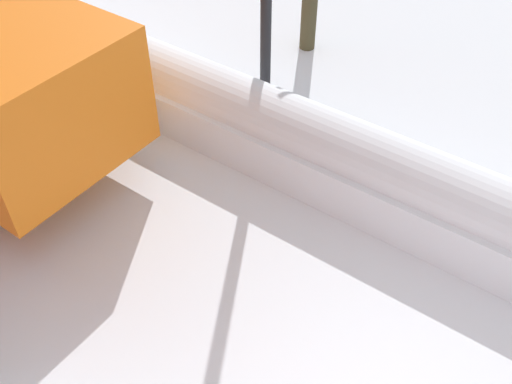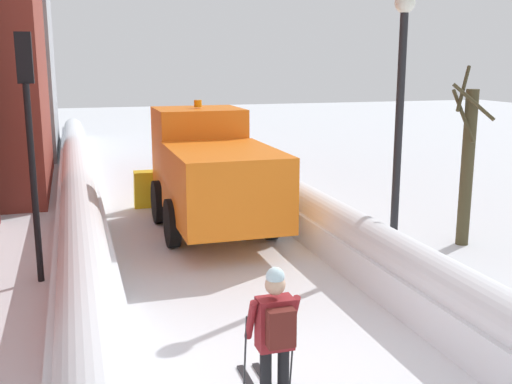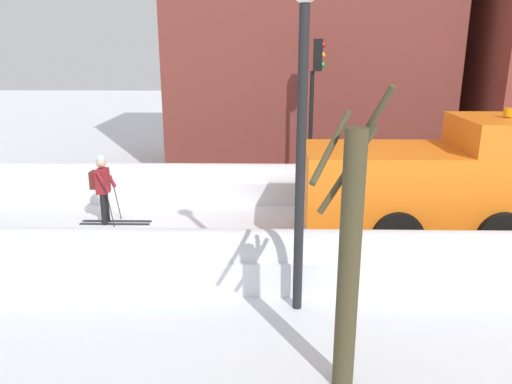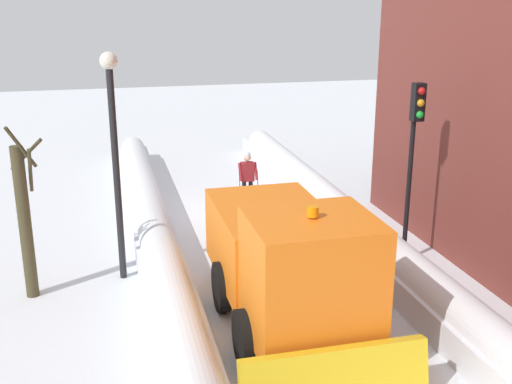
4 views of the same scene
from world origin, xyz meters
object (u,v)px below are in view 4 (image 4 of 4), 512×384
bare_tree_near (25,219)px  street_lamp (114,141)px  skier (247,175)px  traffic_light_pole (414,140)px  plow_truck (288,263)px

bare_tree_near → street_lamp: bearing=-166.5°
skier → traffic_light_pole: (-2.84, 5.57, 2.22)m
skier → street_lamp: 6.75m
skier → bare_tree_near: bare_tree_near is taller
plow_truck → bare_tree_near: size_ratio=1.49×
plow_truck → street_lamp: street_lamp is taller
skier → street_lamp: street_lamp is taller
skier → traffic_light_pole: 6.64m
skier → traffic_light_pole: traffic_light_pole is taller
plow_truck → traffic_light_pole: 4.92m
plow_truck → bare_tree_near: bearing=-28.7°
street_lamp → bare_tree_near: size_ratio=1.35×
plow_truck → skier: size_ratio=3.31×
skier → street_lamp: size_ratio=0.34×
skier → street_lamp: (4.21, 4.69, 2.40)m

